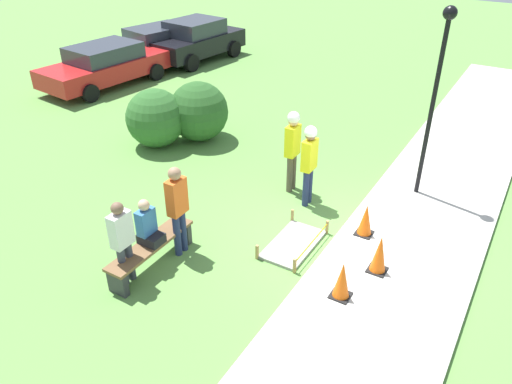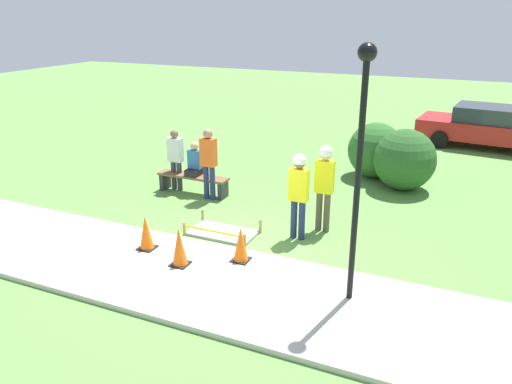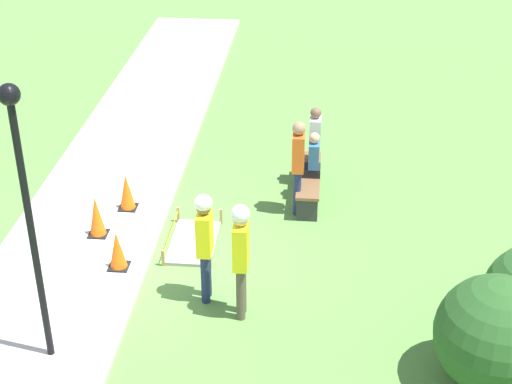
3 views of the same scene
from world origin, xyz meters
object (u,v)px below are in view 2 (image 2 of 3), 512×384
at_px(traffic_cone_sidewalk_edge, 241,245).
at_px(person_seated_on_bench, 195,162).
at_px(worker_supervisor, 324,180).
at_px(parked_car_red, 490,127).
at_px(bystander_in_gray_shirt, 176,156).
at_px(worker_assistant, 299,188).
at_px(traffic_cone_near_patch, 146,233).
at_px(park_bench, 193,180).
at_px(bystander_in_orange_shirt, 209,160).
at_px(lamppost_near, 361,142).
at_px(traffic_cone_far_patch, 179,247).

distance_m(traffic_cone_sidewalk_edge, person_seated_on_bench, 4.27).
distance_m(worker_supervisor, parked_car_red, 9.91).
height_order(person_seated_on_bench, bystander_in_gray_shirt, bystander_in_gray_shirt).
relative_size(traffic_cone_sidewalk_edge, worker_assistant, 0.36).
height_order(traffic_cone_near_patch, worker_assistant, worker_assistant).
relative_size(traffic_cone_sidewalk_edge, park_bench, 0.34).
bearing_deg(park_bench, parked_car_red, 49.55).
distance_m(traffic_cone_near_patch, bystander_in_orange_shirt, 3.28).
xyz_separation_m(lamppost_near, parked_car_red, (2.05, 11.95, -2.03)).
bearing_deg(bystander_in_orange_shirt, lamppost_near, -36.42).
height_order(person_seated_on_bench, bystander_in_orange_shirt, bystander_in_orange_shirt).
xyz_separation_m(bystander_in_orange_shirt, lamppost_near, (4.52, -3.34, 1.71)).
height_order(traffic_cone_near_patch, traffic_cone_sidewalk_edge, traffic_cone_near_patch).
xyz_separation_m(traffic_cone_sidewalk_edge, bystander_in_gray_shirt, (-3.46, 3.18, 0.51)).
xyz_separation_m(traffic_cone_far_patch, park_bench, (-1.91, 3.71, -0.11)).
bearing_deg(traffic_cone_sidewalk_edge, traffic_cone_near_patch, -171.06).
height_order(traffic_cone_far_patch, worker_assistant, worker_assistant).
distance_m(park_bench, lamppost_near, 6.68).
distance_m(worker_supervisor, worker_assistant, 0.71).
bearing_deg(bystander_in_gray_shirt, traffic_cone_sidewalk_edge, -42.56).
distance_m(traffic_cone_sidewalk_edge, bystander_in_orange_shirt, 3.74).
relative_size(traffic_cone_near_patch, worker_assistant, 0.38).
height_order(worker_assistant, parked_car_red, worker_assistant).
bearing_deg(traffic_cone_sidewalk_edge, bystander_in_gray_shirt, 137.44).
height_order(bystander_in_gray_shirt, lamppost_near, lamppost_near).
relative_size(worker_assistant, lamppost_near, 0.46).
bearing_deg(worker_assistant, person_seated_on_bench, 155.63).
bearing_deg(bystander_in_gray_shirt, parked_car_red, 47.11).
xyz_separation_m(person_seated_on_bench, worker_assistant, (3.45, -1.56, 0.29)).
height_order(traffic_cone_far_patch, worker_supervisor, worker_supervisor).
bearing_deg(traffic_cone_near_patch, park_bench, 105.34).
xyz_separation_m(park_bench, bystander_in_gray_shirt, (-0.57, 0.08, 0.57)).
bearing_deg(lamppost_near, parked_car_red, 80.28).
distance_m(traffic_cone_sidewalk_edge, park_bench, 4.24).
bearing_deg(person_seated_on_bench, traffic_cone_sidewalk_edge, -47.74).
xyz_separation_m(traffic_cone_near_patch, lamppost_near, (4.20, -0.13, 2.33)).
bearing_deg(bystander_in_gray_shirt, worker_assistant, -21.48).
distance_m(bystander_in_orange_shirt, parked_car_red, 10.84).
relative_size(worker_supervisor, worker_assistant, 1.04).
xyz_separation_m(worker_assistant, bystander_in_gray_shirt, (-4.05, 1.60, -0.21)).
bearing_deg(park_bench, traffic_cone_sidewalk_edge, -46.93).
relative_size(traffic_cone_near_patch, bystander_in_gray_shirt, 0.43).
relative_size(traffic_cone_near_patch, traffic_cone_sidewalk_edge, 1.04).
distance_m(person_seated_on_bench, worker_supervisor, 3.96).
xyz_separation_m(traffic_cone_far_patch, worker_assistant, (1.57, 2.20, 0.67)).
height_order(bystander_in_orange_shirt, lamppost_near, lamppost_near).
bearing_deg(traffic_cone_near_patch, worker_assistant, 36.49).
relative_size(traffic_cone_far_patch, park_bench, 0.38).
bearing_deg(traffic_cone_near_patch, bystander_in_gray_shirt, 113.29).
height_order(worker_supervisor, worker_assistant, worker_supervisor).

